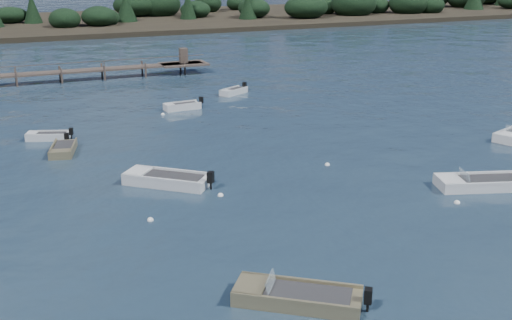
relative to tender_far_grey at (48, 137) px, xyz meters
name	(u,v)px	position (x,y,z in m)	size (l,w,h in m)	color
ground	(125,59)	(12.20, 33.21, -0.15)	(400.00, 400.00, 0.00)	#162534
tender_far_grey	(48,137)	(0.00, 0.00, 0.00)	(3.28, 2.07, 1.04)	silver
dinghy_extra_a	(63,150)	(0.63, -3.62, 0.00)	(2.22, 3.76, 1.06)	#71694B
dinghy_near_olive	(297,299)	(6.56, -26.66, 0.02)	(4.92, 4.24, 1.26)	#71694B
tender_far_white	(182,107)	(11.31, 5.07, 0.02)	(3.42, 1.45, 1.16)	silver
dinghy_mid_white_a	(483,185)	(21.69, -19.44, 0.02)	(5.63, 3.38, 1.30)	silver
tender_far_grey_b	(234,92)	(17.43, 9.09, 0.01)	(3.14, 2.43, 1.10)	silver
dinghy_mid_grey	(167,181)	(5.38, -12.16, 0.03)	(4.88, 4.51, 1.33)	silver
buoy_b	(457,203)	(18.82, -20.81, -0.15)	(0.32, 0.32, 0.32)	white
buoy_c	(150,220)	(3.28, -16.85, -0.15)	(0.32, 0.32, 0.32)	white
buoy_e	(163,115)	(9.32, 3.90, -0.15)	(0.32, 0.32, 0.32)	white
buoy_extra_a	(221,196)	(7.61, -15.02, -0.15)	(0.32, 0.32, 0.32)	white
buoy_extra_b	(327,165)	(15.51, -12.60, -0.15)	(0.32, 0.32, 0.32)	white
far_headland	(212,10)	(37.20, 73.21, 1.82)	(190.00, 40.00, 5.80)	black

